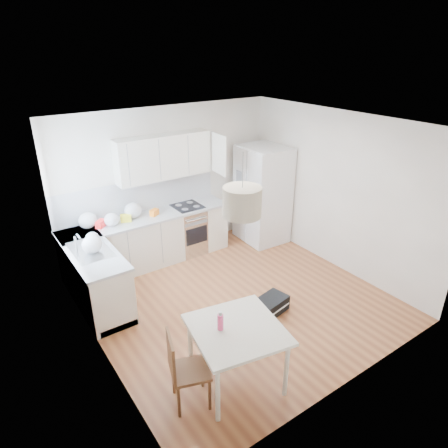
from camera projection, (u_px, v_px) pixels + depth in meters
name	position (u px, v px, depth m)	size (l,w,h in m)	color
floor	(236.00, 299.00, 6.24)	(4.20, 4.20, 0.00)	brown
ceiling	(239.00, 125.00, 5.12)	(4.20, 4.20, 0.00)	white
wall_back	(169.00, 182.00, 7.25)	(4.20, 4.20, 0.00)	beige
wall_left	(91.00, 263.00, 4.59)	(4.20, 4.20, 0.00)	beige
wall_right	(337.00, 192.00, 6.77)	(4.20, 4.20, 0.00)	beige
window_glassblock	(60.00, 200.00, 5.29)	(0.02, 1.00, 1.00)	#BFE0F9
cabinets_back	(149.00, 241.00, 7.09)	(3.00, 0.60, 0.88)	white
cabinets_left	(94.00, 276.00, 6.02)	(0.60, 1.80, 0.88)	white
counter_back	(147.00, 217.00, 6.90)	(3.02, 0.64, 0.04)	#ABADB0
counter_left	(89.00, 250.00, 5.83)	(0.64, 1.82, 0.04)	#ABADB0
backsplash_back	(139.00, 196.00, 6.99)	(3.00, 0.01, 0.58)	white
backsplash_left	(65.00, 236.00, 5.55)	(0.01, 1.80, 0.58)	white
upper_cabinets	(163.00, 157.00, 6.84)	(1.70, 0.32, 0.75)	white
range_oven	(188.00, 230.00, 7.51)	(0.50, 0.61, 0.88)	silver
sink	(90.00, 250.00, 5.79)	(0.50, 0.80, 0.16)	silver
refrigerator	(263.00, 194.00, 7.83)	(0.90, 0.95, 1.89)	white
dining_table	(237.00, 334.00, 4.46)	(1.14, 1.14, 0.78)	beige
dining_chair	(190.00, 369.00, 4.28)	(0.39, 0.39, 0.93)	#502718
drink_bottle	(220.00, 321.00, 4.36)	(0.07, 0.07, 0.23)	#EA417D
gym_bag	(271.00, 305.00, 5.92)	(0.50, 0.32, 0.23)	black
pendant_lamp	(242.00, 202.00, 4.07)	(0.40, 0.40, 0.31)	beige
grocery_bag_a	(88.00, 220.00, 6.41)	(0.30, 0.25, 0.27)	white
grocery_bag_b	(112.00, 220.00, 6.49)	(0.25, 0.21, 0.22)	white
grocery_bag_c	(133.00, 210.00, 6.78)	(0.30, 0.26, 0.27)	white
grocery_bag_d	(92.00, 238.00, 5.95)	(0.19, 0.16, 0.17)	white
grocery_bag_e	(92.00, 244.00, 5.66)	(0.29, 0.25, 0.26)	white
snack_orange	(154.00, 212.00, 6.92)	(0.16, 0.10, 0.11)	orange
snack_yellow	(126.00, 218.00, 6.68)	(0.18, 0.11, 0.12)	yellow
snack_red	(101.00, 224.00, 6.47)	(0.17, 0.11, 0.12)	red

